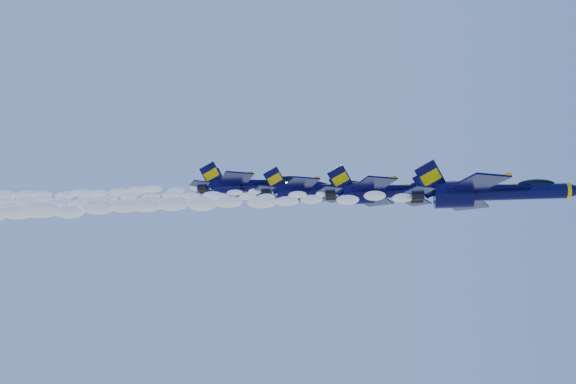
# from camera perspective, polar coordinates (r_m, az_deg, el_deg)

# --- Properties ---
(jet_lead) EXTENTS (17.69, 14.51, 6.57)m
(jet_lead) POSITION_cam_1_polar(r_m,az_deg,el_deg) (67.06, 17.44, -0.04)
(jet_lead) COLOR #060433
(smoke_trail_jet_lead) EXTENTS (53.35, 2.11, 1.90)m
(smoke_trail_jet_lead) POSITION_cam_1_polar(r_m,az_deg,el_deg) (69.34, -11.54, -1.28)
(smoke_trail_jet_lead) COLOR white
(jet_second) EXTENTS (16.72, 13.72, 6.21)m
(jet_second) POSITION_cam_1_polar(r_m,az_deg,el_deg) (75.62, 8.85, 0.05)
(jet_second) COLOR #060433
(smoke_trail_jet_second) EXTENTS (53.35, 2.00, 1.80)m
(smoke_trail_jet_second) POSITION_cam_1_polar(r_m,az_deg,el_deg) (81.63, -15.59, -0.99)
(smoke_trail_jet_second) COLOR white
(jet_third) EXTENTS (16.41, 13.46, 6.10)m
(jet_third) POSITION_cam_1_polar(r_m,az_deg,el_deg) (83.56, 2.53, 0.18)
(jet_third) COLOR #060433
(smoke_trail_jet_third) EXTENTS (53.35, 1.96, 1.76)m
(smoke_trail_jet_third) POSITION_cam_1_polar(r_m,az_deg,el_deg) (92.29, -18.80, -0.75)
(smoke_trail_jet_third) COLOR white
(jet_fourth) EXTENTS (19.11, 15.67, 7.10)m
(jet_fourth) POSITION_cam_1_polar(r_m,az_deg,el_deg) (94.11, -3.01, 0.57)
(jet_fourth) COLOR #060433
(smoke_trail_jet_fourth) EXTENTS (53.35, 2.28, 2.05)m
(smoke_trail_jet_fourth) POSITION_cam_1_polar(r_m,az_deg,el_deg) (105.67, -21.97, -0.33)
(smoke_trail_jet_fourth) COLOR white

